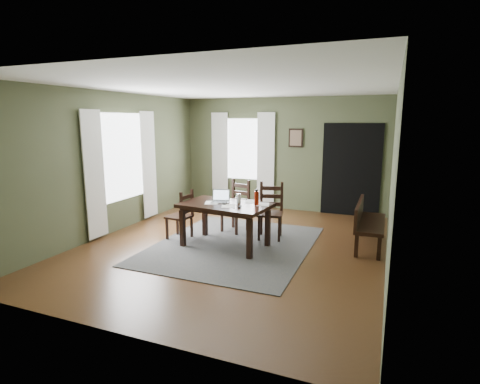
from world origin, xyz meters
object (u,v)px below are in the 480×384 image
at_px(chair_end, 181,215).
at_px(chair_back_right, 271,211).
at_px(bench, 366,220).
at_px(dining_table, 225,209).
at_px(chair_back_left, 236,206).
at_px(laptop, 221,199).
at_px(water_bottle, 257,198).

xyz_separation_m(chair_end, chair_back_right, (1.49, 0.69, 0.06)).
bearing_deg(bench, dining_table, 111.75).
xyz_separation_m(chair_back_left, laptop, (0.04, -0.81, 0.32)).
bearing_deg(laptop, water_bottle, -16.25).
relative_size(chair_back_left, bench, 0.72).
bearing_deg(chair_back_left, chair_back_right, 2.45).
distance_m(dining_table, chair_back_right, 0.97).
relative_size(chair_back_right, bench, 0.73).
distance_m(bench, water_bottle, 1.95).
relative_size(dining_table, bench, 1.13).
xyz_separation_m(chair_back_right, bench, (1.68, 0.14, -0.03)).
bearing_deg(chair_back_right, chair_back_left, 155.92).
xyz_separation_m(chair_end, water_bottle, (1.44, 0.04, 0.44)).
relative_size(dining_table, chair_back_right, 1.54).
relative_size(laptop, water_bottle, 1.35).
xyz_separation_m(bench, laptop, (-2.40, -0.78, 0.34)).
distance_m(chair_back_left, bench, 2.44).
xyz_separation_m(dining_table, chair_back_left, (-0.17, 0.93, -0.17)).
height_order(bench, laptop, laptop).
bearing_deg(bench, water_bottle, 114.54).
relative_size(chair_end, laptop, 2.49).
distance_m(chair_back_right, water_bottle, 0.76).
height_order(dining_table, chair_end, chair_end).
height_order(chair_end, laptop, laptop).
bearing_deg(chair_back_right, chair_end, -166.70).
height_order(dining_table, water_bottle, water_bottle).
bearing_deg(chair_end, chair_back_left, 144.30).
bearing_deg(chair_back_left, dining_table, -64.42).
height_order(dining_table, chair_back_right, chair_back_right).
height_order(chair_back_left, bench, chair_back_left).
relative_size(chair_end, water_bottle, 3.35).
height_order(chair_back_left, chair_back_right, chair_back_right).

